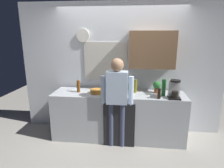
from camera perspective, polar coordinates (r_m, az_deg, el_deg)
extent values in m
plane|color=#9E998E|center=(3.74, 1.38, -17.51)|extent=(8.00, 8.00, 0.00)
cube|color=#B2B7BC|center=(3.79, 1.84, -9.30)|extent=(2.48, 0.64, 0.91)
cube|color=black|center=(3.51, 2.07, -12.17)|extent=(0.56, 0.02, 0.81)
cube|color=silver|center=(3.96, 2.46, 4.55)|extent=(4.08, 0.10, 2.60)
cube|color=beige|center=(3.91, -1.96, 6.73)|extent=(0.86, 0.02, 0.76)
cube|color=#8CA5C6|center=(3.91, -1.95, 6.74)|extent=(0.80, 0.02, 0.70)
cube|color=brown|center=(3.71, 11.73, 9.91)|extent=(0.84, 0.32, 0.68)
cylinder|color=silver|center=(3.95, -8.57, 13.94)|extent=(0.26, 0.03, 0.26)
cube|color=black|center=(3.50, 17.85, -3.89)|extent=(0.20, 0.20, 0.03)
cube|color=silver|center=(3.51, 17.86, -1.18)|extent=(0.18, 0.08, 0.28)
cylinder|color=black|center=(3.45, 18.03, -2.94)|extent=(0.11, 0.11, 0.11)
cylinder|color=black|center=(3.42, 18.23, 0.89)|extent=(0.17, 0.17, 0.03)
cylinder|color=brown|center=(3.73, -9.90, -0.67)|extent=(0.06, 0.06, 0.23)
cylinder|color=black|center=(3.40, 13.74, -2.78)|extent=(0.06, 0.06, 0.18)
cylinder|color=olive|center=(3.67, 6.91, -0.64)|extent=(0.06, 0.06, 0.25)
cylinder|color=#195923|center=(3.58, 15.02, -1.04)|extent=(0.07, 0.07, 0.30)
cylinder|color=yellow|center=(3.48, -2.65, -2.79)|extent=(0.07, 0.07, 0.08)
cylinder|color=white|center=(3.62, 5.72, -2.10)|extent=(0.08, 0.08, 0.10)
cylinder|color=orange|center=(3.63, -4.70, -2.15)|extent=(0.22, 0.22, 0.08)
cylinder|color=#9E5638|center=(3.74, 13.05, -1.92)|extent=(0.10, 0.10, 0.09)
sphere|color=#2D7233|center=(3.71, 13.14, -0.29)|extent=(0.15, 0.15, 0.15)
cylinder|color=green|center=(3.83, 4.46, -0.73)|extent=(0.06, 0.06, 0.15)
cone|color=white|center=(3.81, 4.49, 0.58)|extent=(0.02, 0.02, 0.03)
cylinder|color=#3F4766|center=(3.55, -0.22, -11.79)|extent=(0.12, 0.12, 0.82)
cylinder|color=#3F4766|center=(3.53, 3.07, -11.94)|extent=(0.12, 0.12, 0.82)
cube|color=silver|center=(3.29, 1.50, -1.05)|extent=(0.36, 0.20, 0.56)
sphere|color=#A57A59|center=(3.21, 1.54, 5.67)|extent=(0.22, 0.22, 0.22)
cylinder|color=silver|center=(3.34, -2.62, -1.75)|extent=(0.09, 0.09, 0.50)
cylinder|color=silver|center=(3.30, 5.66, -2.01)|extent=(0.09, 0.09, 0.50)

